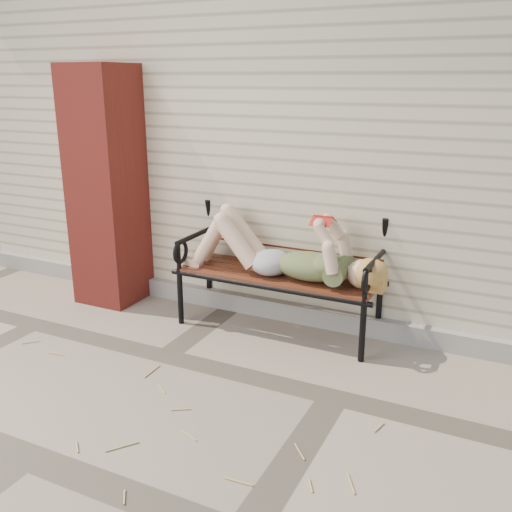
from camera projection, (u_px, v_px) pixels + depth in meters
The scene contains 7 objects.
ground at pixel (334, 397), 3.52m from camera, with size 80.00×80.00×0.00m, color gray.
house_wall at pixel (436, 118), 5.65m from camera, with size 8.00×4.00×3.00m, color beige.
foundation_strip at pixel (375, 327), 4.33m from camera, with size 8.00×0.10×0.15m, color gray.
brick_pillar at pixel (107, 187), 4.82m from camera, with size 0.50×0.50×2.00m, color maroon.
garden_bench at pixel (283, 252), 4.38m from camera, with size 1.68×0.67×1.09m.
reading_woman at pixel (278, 252), 4.25m from camera, with size 1.58×0.36×0.50m.
straw_scatter at pixel (135, 455), 2.97m from camera, with size 3.00×1.74×0.01m.
Camera 1 is at (0.91, -3.00, 1.89)m, focal length 40.00 mm.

